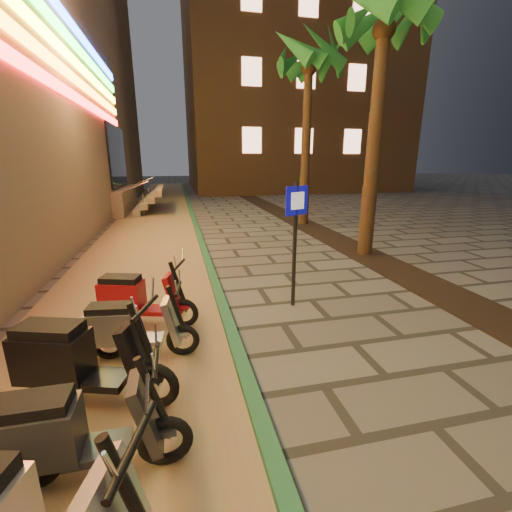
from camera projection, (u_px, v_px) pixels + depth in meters
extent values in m
cube|color=#8C7251|center=(148.00, 242.00, 11.36)|extent=(3.40, 60.00, 0.01)
cube|color=#225B3B|center=(200.00, 238.00, 11.71)|extent=(0.18, 60.00, 0.10)
cube|color=black|center=(409.00, 276.00, 8.01)|extent=(1.20, 40.00, 0.02)
cube|color=black|center=(117.00, 156.00, 17.70)|extent=(0.08, 5.00, 3.00)
cube|color=gray|center=(80.00, 200.00, 17.86)|extent=(5.00, 6.00, 1.20)
cube|color=#FF1414|center=(0.00, 49.00, 5.99)|extent=(0.06, 26.00, 0.28)
cube|color=gray|center=(141.00, 207.00, 18.63)|extent=(0.35, 5.00, 0.30)
cube|color=gray|center=(148.00, 201.00, 18.62)|extent=(0.35, 5.00, 0.30)
cube|color=gray|center=(154.00, 196.00, 18.62)|extent=(0.35, 5.00, 0.30)
cube|color=gray|center=(160.00, 190.00, 18.61)|extent=(0.35, 5.00, 0.30)
cylinder|color=silver|center=(127.00, 190.00, 16.37)|extent=(2.09, 0.06, 0.81)
cylinder|color=silver|center=(136.00, 184.00, 20.12)|extent=(2.09, 0.06, 0.81)
cube|color=brown|center=(286.00, 47.00, 31.12)|extent=(18.00, 16.00, 25.00)
cube|color=#FFB68C|center=(252.00, 140.00, 24.81)|extent=(1.40, 0.06, 1.80)
cube|color=#FFB68C|center=(304.00, 141.00, 25.68)|extent=(1.40, 0.06, 1.80)
cube|color=#FFB68C|center=(352.00, 142.00, 26.54)|extent=(1.40, 0.06, 1.80)
cube|color=#FFB68C|center=(252.00, 72.00, 23.59)|extent=(1.40, 0.06, 1.80)
cube|color=#FFB68C|center=(306.00, 75.00, 24.46)|extent=(1.40, 0.06, 1.80)
cube|color=#FFB68C|center=(357.00, 78.00, 25.32)|extent=(1.40, 0.06, 1.80)
cube|color=#FFB68C|center=(309.00, 2.00, 23.24)|extent=(1.40, 0.06, 1.80)
cube|color=#FFB68C|center=(362.00, 7.00, 24.10)|extent=(1.40, 0.06, 1.80)
cylinder|color=#472D19|center=(373.00, 151.00, 9.12)|extent=(0.40, 0.40, 5.70)
sphere|color=#472D19|center=(384.00, 29.00, 8.35)|extent=(0.56, 0.56, 0.56)
cone|color=#1C581B|center=(418.00, 11.00, 8.41)|extent=(0.60, 1.93, 1.52)
cone|color=#1C581B|center=(397.00, 19.00, 8.90)|extent=(1.70, 1.86, 1.52)
cone|color=#1C581B|center=(372.00, 22.00, 9.07)|extent=(2.00, 0.93, 1.52)
cone|color=#1C581B|center=(354.00, 18.00, 8.85)|extent=(1.97, 1.48, 1.52)
cone|color=#1C581B|center=(348.00, 10.00, 8.33)|extent=(1.22, 2.02, 1.52)
cone|color=#1C581B|center=(427.00, 0.00, 7.84)|extent=(1.70, 1.86, 1.52)
cylinder|color=#472D19|center=(306.00, 151.00, 13.77)|extent=(0.40, 0.40, 5.95)
sphere|color=#472D19|center=(309.00, 69.00, 12.97)|extent=(0.56, 0.56, 0.56)
cone|color=#1C581B|center=(331.00, 57.00, 13.04)|extent=(0.60, 1.93, 1.52)
cone|color=#1C581B|center=(320.00, 61.00, 13.53)|extent=(1.70, 1.86, 1.52)
cone|color=#1C581B|center=(305.00, 62.00, 13.70)|extent=(2.00, 0.93, 1.52)
cone|color=#1C581B|center=(292.00, 60.00, 13.47)|extent=(1.97, 1.48, 1.52)
cone|color=#1C581B|center=(286.00, 56.00, 12.95)|extent=(1.22, 2.02, 1.52)
cone|color=#1C581B|center=(291.00, 52.00, 12.38)|extent=(1.22, 2.02, 1.52)
cone|color=#1C581B|center=(306.00, 48.00, 12.03)|extent=(1.97, 1.48, 1.52)
cone|color=#1C581B|center=(323.00, 49.00, 12.06)|extent=(2.00, 0.93, 1.52)
cone|color=#1C581B|center=(333.00, 52.00, 12.46)|extent=(1.70, 1.86, 1.52)
cylinder|color=black|center=(295.00, 246.00, 6.11)|extent=(0.07, 0.07, 2.26)
cube|color=#0D0CA0|center=(297.00, 201.00, 5.88)|extent=(0.46, 0.23, 0.50)
cube|color=white|center=(298.00, 201.00, 5.86)|extent=(0.27, 0.14, 0.29)
cylinder|color=black|center=(130.00, 496.00, 1.86)|extent=(0.30, 0.15, 0.80)
cylinder|color=black|center=(133.00, 445.00, 1.76)|extent=(0.21, 0.62, 0.05)
torus|color=black|center=(31.00, 464.00, 2.77)|extent=(0.49, 0.09, 0.49)
cylinder|color=silver|center=(31.00, 464.00, 2.77)|extent=(0.13, 0.09, 0.13)
torus|color=black|center=(165.00, 441.00, 3.00)|extent=(0.49, 0.09, 0.49)
cylinder|color=silver|center=(165.00, 441.00, 3.00)|extent=(0.13, 0.09, 0.13)
cube|color=#27292C|center=(99.00, 449.00, 2.87)|extent=(0.52, 0.32, 0.08)
cube|color=#27292C|center=(36.00, 435.00, 2.72)|extent=(0.66, 0.36, 0.47)
cube|color=black|center=(30.00, 406.00, 2.64)|extent=(0.58, 0.30, 0.11)
cube|color=#27292C|center=(146.00, 413.00, 2.89)|extent=(0.25, 0.38, 0.66)
cylinder|color=black|center=(153.00, 392.00, 2.85)|extent=(0.26, 0.07, 0.70)
cylinder|color=black|center=(156.00, 360.00, 2.78)|extent=(0.04, 0.55, 0.04)
cube|color=#27292C|center=(164.00, 430.00, 2.97)|extent=(0.21, 0.13, 0.06)
torus|color=black|center=(50.00, 380.00, 3.78)|extent=(0.56, 0.27, 0.55)
cylinder|color=silver|center=(50.00, 380.00, 3.78)|extent=(0.17, 0.15, 0.15)
torus|color=black|center=(155.00, 386.00, 3.68)|extent=(0.56, 0.27, 0.55)
cylinder|color=silver|center=(155.00, 386.00, 3.68)|extent=(0.17, 0.15, 0.15)
cube|color=black|center=(100.00, 379.00, 3.72)|extent=(0.67, 0.52, 0.08)
cube|color=black|center=(53.00, 356.00, 3.69)|extent=(0.83, 0.61, 0.53)
cube|color=black|center=(49.00, 330.00, 3.61)|extent=(0.73, 0.53, 0.13)
cube|color=black|center=(138.00, 356.00, 3.60)|extent=(0.40, 0.49, 0.75)
cylinder|color=black|center=(143.00, 338.00, 3.54)|extent=(0.30, 0.16, 0.79)
cylinder|color=black|center=(145.00, 308.00, 3.44)|extent=(0.23, 0.60, 0.05)
cube|color=black|center=(154.00, 376.00, 3.65)|extent=(0.27, 0.21, 0.06)
torus|color=black|center=(109.00, 344.00, 4.61)|extent=(0.47, 0.14, 0.46)
cylinder|color=silver|center=(109.00, 344.00, 4.61)|extent=(0.13, 0.10, 0.12)
torus|color=black|center=(183.00, 340.00, 4.71)|extent=(0.47, 0.14, 0.46)
cylinder|color=silver|center=(183.00, 340.00, 4.71)|extent=(0.13, 0.10, 0.12)
cube|color=#A3A3AB|center=(145.00, 340.00, 4.65)|extent=(0.52, 0.36, 0.07)
cube|color=#A3A3AB|center=(112.00, 326.00, 4.55)|extent=(0.65, 0.41, 0.44)
cube|color=black|center=(110.00, 309.00, 4.48)|extent=(0.58, 0.35, 0.11)
cube|color=#A3A3AB|center=(172.00, 321.00, 4.62)|extent=(0.28, 0.38, 0.62)
cylinder|color=black|center=(176.00, 308.00, 4.58)|extent=(0.25, 0.09, 0.65)
cylinder|color=black|center=(178.00, 288.00, 4.51)|extent=(0.10, 0.51, 0.04)
cube|color=#A3A3AB|center=(182.00, 333.00, 4.68)|extent=(0.21, 0.15, 0.05)
torus|color=black|center=(119.00, 311.00, 5.57)|extent=(0.50, 0.23, 0.49)
cylinder|color=silver|center=(119.00, 311.00, 5.57)|extent=(0.15, 0.13, 0.13)
torus|color=black|center=(184.00, 313.00, 5.51)|extent=(0.50, 0.23, 0.49)
cylinder|color=silver|center=(184.00, 313.00, 5.51)|extent=(0.15, 0.13, 0.13)
cube|color=maroon|center=(151.00, 310.00, 5.53)|extent=(0.59, 0.46, 0.08)
cube|color=maroon|center=(122.00, 296.00, 5.49)|extent=(0.74, 0.53, 0.47)
cube|color=black|center=(120.00, 279.00, 5.42)|extent=(0.65, 0.46, 0.11)
cube|color=maroon|center=(174.00, 294.00, 5.43)|extent=(0.35, 0.44, 0.67)
cylinder|color=black|center=(178.00, 283.00, 5.37)|extent=(0.27, 0.14, 0.70)
cylinder|color=black|center=(179.00, 265.00, 5.29)|extent=(0.20, 0.54, 0.04)
cube|color=maroon|center=(183.00, 306.00, 5.48)|extent=(0.24, 0.19, 0.06)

